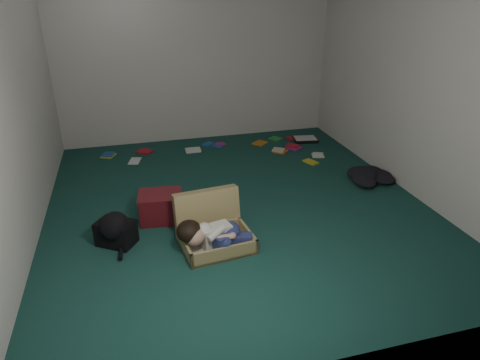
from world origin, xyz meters
name	(u,v)px	position (x,y,z in m)	size (l,w,h in m)	color
floor	(236,203)	(0.00, 0.00, 0.00)	(4.50, 4.50, 0.00)	#164038
wall_back	(196,52)	(0.00, 2.25, 1.30)	(4.50, 4.50, 0.00)	silver
wall_front	(347,179)	(0.00, -2.25, 1.30)	(4.50, 4.50, 0.00)	silver
wall_left	(12,99)	(-2.00, 0.00, 1.30)	(4.50, 4.50, 0.00)	silver
wall_right	(414,75)	(2.00, 0.00, 1.30)	(4.50, 4.50, 0.00)	silver
suitcase	(213,229)	(-0.41, -0.68, 0.14)	(0.69, 0.68, 0.46)	#9F8D57
person	(214,234)	(-0.43, -0.84, 0.18)	(0.69, 0.33, 0.28)	silver
maroon_bin	(161,207)	(-0.83, -0.14, 0.15)	(0.47, 0.39, 0.30)	#5A1218
backpack	(116,232)	(-1.28, -0.48, 0.13)	(0.42, 0.33, 0.25)	black
clothing_pile	(368,175)	(1.70, 0.15, 0.07)	(0.47, 0.38, 0.15)	black
paper_tray	(305,139)	(1.53, 1.68, 0.02)	(0.40, 0.32, 0.05)	black
book_scatter	(235,149)	(0.39, 1.60, 0.01)	(3.02, 1.28, 0.02)	gold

